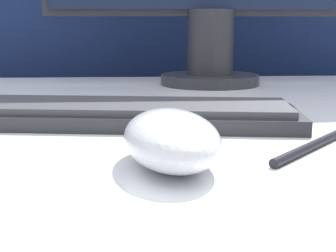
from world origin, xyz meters
TOP-DOWN VIEW (x-y plane):
  - partition_panel at (0.00, 0.61)m, footprint 5.00×0.03m
  - computer_mouse_near at (-0.04, -0.23)m, footprint 0.09×0.14m
  - keyboard at (-0.08, -0.05)m, footprint 0.42×0.17m
  - pen at (0.09, -0.19)m, footprint 0.10×0.11m

SIDE VIEW (x-z plane):
  - partition_panel at x=0.00m, z-range 0.00..1.38m
  - pen at x=0.09m, z-range 0.71..0.72m
  - keyboard at x=-0.08m, z-range 0.71..0.73m
  - computer_mouse_near at x=-0.04m, z-range 0.71..0.75m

